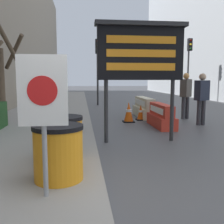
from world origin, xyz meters
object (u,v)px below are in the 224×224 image
object	(u,v)px
warning_sign	(43,101)
pedestrian_worker	(202,95)
barrel_drum_foreground	(58,152)
traffic_cone_mid	(141,113)
jersey_barrier_cream	(144,108)
traffic_cone_near	(129,112)
traffic_light_far_side	(189,57)
barrel_drum_middle	(62,138)
traffic_light_near_curb	(98,58)
jersey_barrier_red_striped	(161,117)
pedestrian_passerby	(186,92)
message_board	(140,53)

from	to	relation	value
warning_sign	pedestrian_worker	world-z (taller)	warning_sign
barrel_drum_foreground	traffic_cone_mid	distance (m)	6.75
jersey_barrier_cream	pedestrian_worker	distance (m)	2.74
traffic_cone_near	traffic_light_far_side	bearing A→B (deg)	55.62
barrel_drum_middle	traffic_light_far_side	xyz separation A→B (m)	(7.89, 13.44, 2.62)
traffic_cone_near	traffic_light_near_curb	size ratio (longest dim) A/B	0.19
jersey_barrier_red_striped	pedestrian_passerby	bearing A→B (deg)	47.43
message_board	traffic_light_near_curb	distance (m)	9.60
message_board	jersey_barrier_cream	world-z (taller)	message_board
traffic_light_far_side	pedestrian_worker	bearing A→B (deg)	-110.11
barrel_drum_middle	warning_sign	xyz separation A→B (m)	(-0.10, -1.43, 0.77)
barrel_drum_middle	pedestrian_worker	xyz separation A→B (m)	(4.44, 4.01, 0.50)
barrel_drum_foreground	traffic_cone_mid	bearing A→B (deg)	67.24
traffic_cone_mid	barrel_drum_middle	bearing A→B (deg)	-116.09
traffic_light_far_side	pedestrian_worker	distance (m)	10.26
traffic_cone_near	traffic_light_far_side	size ratio (longest dim) A/B	0.17
message_board	pedestrian_worker	bearing A→B (deg)	38.93
traffic_light_far_side	barrel_drum_foreground	bearing A→B (deg)	-118.85
jersey_barrier_cream	traffic_light_far_side	size ratio (longest dim) A/B	0.48
pedestrian_worker	pedestrian_passerby	world-z (taller)	pedestrian_passerby
traffic_light_near_curb	jersey_barrier_cream	bearing A→B (deg)	-72.55
jersey_barrier_cream	pedestrian_worker	size ratio (longest dim) A/B	1.20
jersey_barrier_red_striped	traffic_cone_mid	xyz separation A→B (m)	(-0.36, 1.49, -0.04)
barrel_drum_foreground	pedestrian_worker	distance (m)	6.62
barrel_drum_foreground	traffic_cone_near	bearing A→B (deg)	70.45
warning_sign	traffic_light_near_curb	xyz separation A→B (m)	(1.44, 12.86, 1.54)
barrel_drum_middle	message_board	world-z (taller)	message_board
jersey_barrier_red_striped	jersey_barrier_cream	bearing A→B (deg)	90.00
message_board	pedestrian_passerby	xyz separation A→B (m)	(2.67, 3.60, -1.13)
warning_sign	barrel_drum_middle	bearing A→B (deg)	85.81
warning_sign	traffic_cone_near	world-z (taller)	warning_sign
jersey_barrier_red_striped	pedestrian_worker	world-z (taller)	pedestrian_worker
barrel_drum_middle	traffic_light_near_curb	distance (m)	11.74
traffic_light_near_curb	traffic_light_far_side	xyz separation A→B (m)	(6.56, 2.01, 0.31)
traffic_light_near_curb	traffic_cone_near	bearing A→B (deg)	-83.59
message_board	pedestrian_passerby	distance (m)	4.63
jersey_barrier_red_striped	pedestrian_worker	xyz separation A→B (m)	(1.47, 0.16, 0.71)
barrel_drum_foreground	jersey_barrier_red_striped	bearing A→B (deg)	57.89
jersey_barrier_cream	traffic_light_near_curb	distance (m)	6.01
barrel_drum_middle	jersey_barrier_cream	distance (m)	6.89
pedestrian_worker	barrel_drum_middle	bearing A→B (deg)	18.90
message_board	pedestrian_passerby	world-z (taller)	message_board
message_board	barrel_drum_middle	bearing A→B (deg)	-133.76
warning_sign	jersey_barrier_red_striped	xyz separation A→B (m)	(3.08, 5.28, -0.98)
barrel_drum_middle	pedestrian_passerby	size ratio (longest dim) A/B	0.43
traffic_cone_mid	pedestrian_passerby	world-z (taller)	pedestrian_passerby
barrel_drum_middle	pedestrian_worker	bearing A→B (deg)	42.09
jersey_barrier_red_striped	traffic_light_near_curb	bearing A→B (deg)	102.20
jersey_barrier_cream	pedestrian_passerby	xyz separation A→B (m)	(1.49, -0.74, 0.72)
warning_sign	traffic_light_far_side	world-z (taller)	traffic_light_far_side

